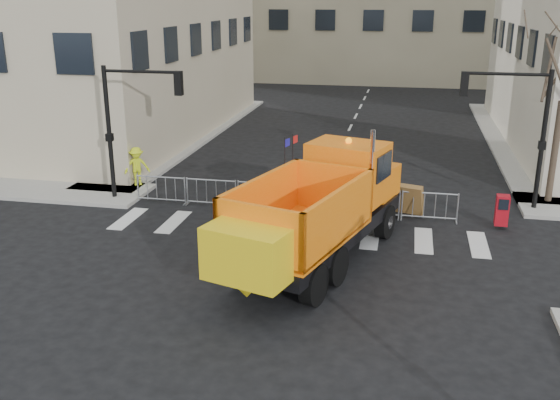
% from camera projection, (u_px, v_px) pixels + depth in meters
% --- Properties ---
extents(ground, '(120.00, 120.00, 0.00)m').
position_uv_depth(ground, '(264.00, 303.00, 16.93)').
color(ground, black).
rests_on(ground, ground).
extents(sidewalk_back, '(64.00, 5.00, 0.15)m').
position_uv_depth(sidewalk_back, '(312.00, 203.00, 24.81)').
color(sidewalk_back, gray).
rests_on(sidewalk_back, ground).
extents(traffic_light_left, '(0.18, 0.18, 5.40)m').
position_uv_depth(traffic_light_left, '(109.00, 135.00, 24.59)').
color(traffic_light_left, black).
rests_on(traffic_light_left, ground).
extents(traffic_light_right, '(0.18, 0.18, 5.40)m').
position_uv_depth(traffic_light_right, '(542.00, 143.00, 23.29)').
color(traffic_light_right, black).
rests_on(traffic_light_right, ground).
extents(crowd_barriers, '(12.60, 0.60, 1.10)m').
position_uv_depth(crowd_barriers, '(290.00, 197.00, 23.97)').
color(crowd_barriers, '#9EA0A5').
rests_on(crowd_barriers, ground).
extents(street_tree, '(3.00, 3.00, 7.50)m').
position_uv_depth(street_tree, '(560.00, 111.00, 23.75)').
color(street_tree, '#382B21').
rests_on(street_tree, ground).
extents(plow_truck, '(5.73, 10.80, 4.06)m').
position_uv_depth(plow_truck, '(318.00, 208.00, 18.92)').
color(plow_truck, black).
rests_on(plow_truck, ground).
extents(cop_a, '(0.73, 0.63, 1.69)m').
position_uv_depth(cop_a, '(380.00, 201.00, 22.65)').
color(cop_a, black).
rests_on(cop_a, ground).
extents(cop_b, '(1.20, 1.09, 2.01)m').
position_uv_depth(cop_b, '(364.00, 195.00, 22.72)').
color(cop_b, black).
rests_on(cop_b, ground).
extents(cop_c, '(1.01, 1.01, 1.72)m').
position_uv_depth(cop_c, '(345.00, 199.00, 22.74)').
color(cop_c, black).
rests_on(cop_c, ground).
extents(worker, '(1.24, 1.07, 1.66)m').
position_uv_depth(worker, '(137.00, 166.00, 26.67)').
color(worker, '#CCE11A').
rests_on(worker, sidewalk_back).
extents(newspaper_box, '(0.47, 0.42, 1.10)m').
position_uv_depth(newspaper_box, '(502.00, 210.00, 22.07)').
color(newspaper_box, '#A50C18').
rests_on(newspaper_box, sidewalk_back).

